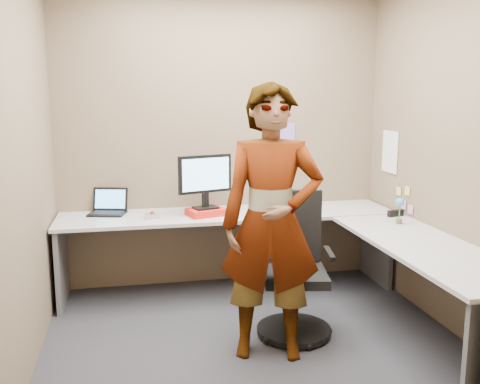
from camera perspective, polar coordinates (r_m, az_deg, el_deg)
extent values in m
plane|color=#26262B|center=(4.08, 1.33, -15.27)|extent=(3.00, 3.00, 0.00)
plane|color=brown|center=(4.97, -1.96, 5.56)|extent=(3.00, 0.00, 3.00)
plane|color=brown|center=(4.30, 21.36, 4.09)|extent=(0.00, 2.70, 2.70)
plane|color=brown|center=(3.67, -22.08, 3.09)|extent=(0.00, 2.70, 2.70)
cube|color=#AAAAAA|center=(4.75, -1.26, -2.41)|extent=(2.96, 0.65, 0.03)
cube|color=#AAAAAA|center=(3.97, 19.33, -5.60)|extent=(0.65, 1.91, 0.03)
cube|color=#59595B|center=(4.82, -18.49, -7.29)|extent=(0.04, 0.60, 0.70)
cube|color=#59595B|center=(5.29, 14.37, -5.50)|extent=(0.04, 0.60, 0.70)
cube|color=red|center=(4.65, -3.67, -2.14)|extent=(0.36, 0.31, 0.06)
cube|color=black|center=(4.64, -3.68, -1.68)|extent=(0.24, 0.20, 0.02)
cube|color=black|center=(4.65, -3.72, -0.80)|extent=(0.06, 0.05, 0.12)
cube|color=black|center=(4.61, -3.75, 1.93)|extent=(0.48, 0.18, 0.33)
cube|color=#87C0E9|center=(4.59, -3.64, 1.90)|extent=(0.42, 0.14, 0.27)
cube|color=black|center=(4.82, -13.98, -2.26)|extent=(0.35, 0.29, 0.02)
cube|color=black|center=(4.90, -13.65, -0.71)|extent=(0.31, 0.14, 0.20)
cube|color=#4493DA|center=(4.90, -13.65, -0.71)|extent=(0.27, 0.11, 0.16)
cube|color=#B7B7BC|center=(4.58, -9.34, -2.55)|extent=(0.12, 0.08, 0.04)
sphere|color=red|center=(4.57, -9.34, -2.22)|extent=(0.04, 0.04, 0.04)
cone|color=white|center=(4.53, -1.27, -2.47)|extent=(0.10, 0.10, 0.06)
cube|color=black|center=(4.80, 16.26, -2.18)|extent=(0.16, 0.07, 0.05)
cylinder|color=brown|center=(4.54, 16.59, -3.02)|extent=(0.05, 0.05, 0.04)
cylinder|color=#338C3F|center=(4.52, 16.65, -1.91)|extent=(0.01, 0.01, 0.14)
sphere|color=#3C9AD5|center=(4.50, 16.70, -1.04)|extent=(0.07, 0.07, 0.07)
cube|color=#846BB7|center=(5.09, 4.21, 5.08)|extent=(0.30, 0.01, 0.40)
cube|color=white|center=(5.08, 15.70, 4.14)|extent=(0.01, 0.28, 0.38)
cube|color=#F2E059|center=(4.81, 17.42, 0.12)|extent=(0.01, 0.07, 0.07)
cube|color=pink|center=(4.88, 17.06, -1.28)|extent=(0.01, 0.07, 0.07)
cube|color=pink|center=(4.78, 17.73, -1.80)|extent=(0.01, 0.07, 0.07)
cube|color=#F2E059|center=(4.95, 16.57, 0.08)|extent=(0.01, 0.07, 0.07)
cylinder|color=black|center=(4.13, 5.76, -14.42)|extent=(0.55, 0.55, 0.04)
cylinder|color=black|center=(4.04, 5.82, -11.63)|extent=(0.06, 0.06, 0.39)
cube|color=black|center=(3.97, 5.88, -8.85)|extent=(0.53, 0.53, 0.07)
cube|color=black|center=(4.08, 5.62, -3.53)|extent=(0.44, 0.13, 0.54)
cube|color=black|center=(3.90, 2.29, -6.57)|extent=(0.10, 0.30, 0.03)
cube|color=black|center=(3.95, 9.50, -6.47)|extent=(0.10, 0.30, 0.03)
imported|color=#999399|center=(3.56, 3.38, -3.35)|extent=(0.76, 0.59, 1.85)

